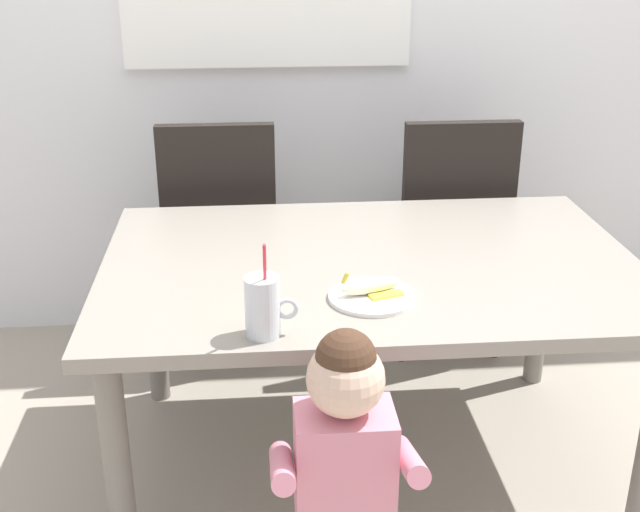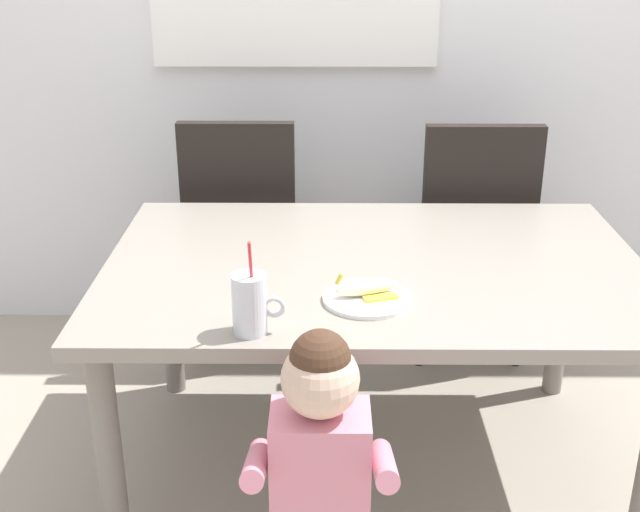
# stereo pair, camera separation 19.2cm
# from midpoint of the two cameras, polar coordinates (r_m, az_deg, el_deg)

# --- Properties ---
(ground_plane) EXTENTS (24.00, 24.00, 0.00)m
(ground_plane) POSITION_cam_midpoint_polar(r_m,az_deg,el_deg) (2.72, 5.55, -14.22)
(ground_plane) COLOR #9E9384
(dining_table) EXTENTS (1.56, 1.04, 0.71)m
(dining_table) POSITION_cam_midpoint_polar(r_m,az_deg,el_deg) (2.40, 6.11, -2.16)
(dining_table) COLOR gray
(dining_table) RESTS_ON ground
(dining_chair_left) EXTENTS (0.44, 0.45, 0.96)m
(dining_chair_left) POSITION_cam_midpoint_polar(r_m,az_deg,el_deg) (3.14, -3.72, 2.36)
(dining_chair_left) COLOR black
(dining_chair_left) RESTS_ON ground
(dining_chair_right) EXTENTS (0.44, 0.45, 0.96)m
(dining_chair_right) POSITION_cam_midpoint_polar(r_m,az_deg,el_deg) (3.17, 12.35, 2.03)
(dining_chair_right) COLOR black
(dining_chair_right) RESTS_ON ground
(toddler_standing) EXTENTS (0.33, 0.24, 0.84)m
(toddler_standing) POSITION_cam_midpoint_polar(r_m,az_deg,el_deg) (1.85, 3.08, -13.98)
(toddler_standing) COLOR #3F4760
(toddler_standing) RESTS_ON ground
(milk_cup) EXTENTS (0.13, 0.08, 0.25)m
(milk_cup) POSITION_cam_midpoint_polar(r_m,az_deg,el_deg) (1.93, -2.08, -3.66)
(milk_cup) COLOR silver
(milk_cup) RESTS_ON dining_table
(snack_plate) EXTENTS (0.23, 0.23, 0.01)m
(snack_plate) POSITION_cam_midpoint_polar(r_m,az_deg,el_deg) (2.13, 5.89, -3.05)
(snack_plate) COLOR white
(snack_plate) RESTS_ON dining_table
(peeled_banana) EXTENTS (0.18, 0.12, 0.07)m
(peeled_banana) POSITION_cam_midpoint_polar(r_m,az_deg,el_deg) (2.13, 5.93, -2.29)
(peeled_banana) COLOR #F4EAC6
(peeled_banana) RESTS_ON snack_plate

